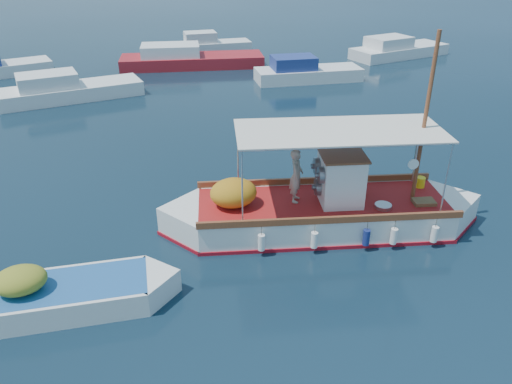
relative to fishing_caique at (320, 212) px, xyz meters
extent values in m
plane|color=black|center=(-0.64, -0.35, -0.56)|extent=(160.00, 160.00, 0.00)
cube|color=white|center=(0.06, -0.01, -0.19)|extent=(8.18, 4.02, 1.15)
cube|color=white|center=(-3.79, 0.72, -0.19)|extent=(2.57, 2.57, 1.15)
cube|color=white|center=(3.90, -0.74, -0.19)|extent=(2.57, 2.57, 1.15)
cube|color=maroon|center=(0.06, -0.01, -0.54)|extent=(8.30, 4.12, 0.19)
cube|color=#A11919|center=(0.06, -0.01, 0.36)|extent=(8.14, 3.82, 0.06)
cube|color=brown|center=(0.30, 1.28, 0.49)|extent=(7.81, 1.58, 0.21)
cube|color=brown|center=(-0.19, -1.30, 0.49)|extent=(7.81, 1.58, 0.21)
cube|color=white|center=(0.57, -0.11, 1.16)|extent=(1.48, 1.57, 1.57)
cube|color=brown|center=(0.57, -0.11, 1.98)|extent=(1.61, 1.69, 0.06)
cylinder|color=slate|center=(-0.16, -0.31, 1.48)|extent=(0.32, 0.56, 0.52)
cylinder|color=slate|center=(-0.03, 0.35, 1.48)|extent=(0.32, 0.56, 0.52)
cylinder|color=slate|center=(-0.10, 0.02, 0.90)|extent=(0.32, 0.56, 0.52)
cylinder|color=brown|center=(2.93, -0.55, 2.99)|extent=(0.15, 0.15, 5.22)
cylinder|color=brown|center=(2.11, -0.40, 2.57)|extent=(1.86, 0.43, 0.08)
cylinder|color=silver|center=(-2.29, 1.60, 1.56)|extent=(0.05, 0.05, 2.35)
cylinder|color=silver|center=(-2.72, -0.65, 1.56)|extent=(0.05, 0.05, 2.35)
cylinder|color=silver|center=(3.55, 0.50, 1.56)|extent=(0.05, 0.05, 2.35)
cylinder|color=silver|center=(3.13, -1.76, 1.56)|extent=(0.05, 0.05, 2.35)
cube|color=beige|center=(0.42, -0.08, 2.75)|extent=(6.52, 3.61, 0.04)
ellipsoid|color=#B87D1B|center=(-2.71, 0.51, 0.82)|extent=(1.67, 1.49, 0.88)
cube|color=yellow|center=(1.50, 0.30, 0.59)|extent=(0.29, 0.23, 0.42)
cylinder|color=yellow|center=(3.58, 0.07, 0.56)|extent=(0.37, 0.37, 0.35)
cube|color=brown|center=(3.06, -1.00, 0.44)|extent=(0.75, 0.59, 0.13)
cylinder|color=#B2B2B2|center=(1.70, -0.90, 0.44)|extent=(0.61, 0.61, 0.13)
cylinder|color=white|center=(2.11, -1.52, 2.08)|extent=(0.31, 0.09, 0.31)
cylinder|color=white|center=(-2.26, -1.06, -0.09)|extent=(0.24, 0.24, 0.50)
cylinder|color=navy|center=(0.81, -1.64, -0.09)|extent=(0.24, 0.24, 0.50)
cylinder|color=white|center=(2.86, -2.03, -0.09)|extent=(0.24, 0.24, 0.50)
imported|color=#A59989|center=(-0.75, 0.28, 1.26)|extent=(0.64, 0.75, 1.74)
cube|color=white|center=(-7.85, -1.88, -0.32)|extent=(4.52, 1.95, 0.87)
cube|color=white|center=(-5.63, -1.99, -0.32)|extent=(1.73, 1.73, 0.87)
cube|color=#205696|center=(-7.85, -1.88, 0.10)|extent=(4.51, 1.76, 0.05)
ellipsoid|color=olive|center=(-8.62, -1.85, 0.44)|extent=(1.32, 1.10, 0.64)
cube|color=silver|center=(-8.35, 17.05, -0.26)|extent=(8.15, 3.89, 1.00)
cube|color=silver|center=(-9.50, 16.82, 0.64)|extent=(3.47, 2.62, 0.80)
cube|color=maroon|center=(-0.41, 22.92, -0.26)|extent=(10.27, 4.13, 1.00)
cube|color=silver|center=(-1.89, 23.13, 0.64)|extent=(4.28, 2.90, 0.80)
cube|color=silver|center=(6.19, 17.14, -0.26)|extent=(6.89, 2.63, 1.00)
cube|color=navy|center=(5.17, 17.20, 0.64)|extent=(2.82, 2.04, 0.80)
cube|color=silver|center=(15.49, 21.87, -0.26)|extent=(8.28, 4.34, 1.00)
cube|color=silver|center=(14.33, 21.60, 0.64)|extent=(3.58, 2.87, 0.80)
cube|color=silver|center=(1.92, 27.47, -0.26)|extent=(6.11, 2.01, 1.00)
cube|color=silver|center=(1.00, 27.47, 0.64)|extent=(2.45, 1.71, 0.80)
camera|label=1|loc=(-5.72, -12.79, 7.93)|focal=35.00mm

